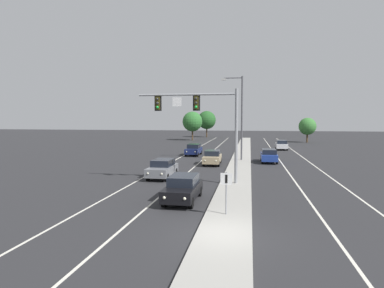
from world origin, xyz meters
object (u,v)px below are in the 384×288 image
Objects in this scene: car_oncoming_black at (183,188)px; car_oncoming_navy at (194,149)px; median_sign_post at (226,187)px; car_oncoming_tan at (212,157)px; tree_far_right_a at (307,126)px; overhead_signal_mast at (204,115)px; car_receding_white at (281,145)px; car_receding_blue at (269,155)px; tree_far_left_c at (192,122)px; tree_far_left_a at (207,120)px; street_lamp_median at (240,113)px; car_oncoming_grey at (163,168)px.

car_oncoming_black is 25.35m from car_oncoming_navy.
median_sign_post is 0.49× the size of car_oncoming_tan.
tree_far_right_a is (16.26, 53.98, 2.68)m from car_oncoming_black.
car_receding_white is at bearing 74.00° from overhead_signal_mast.
car_oncoming_black is 20.27m from car_receding_blue.
median_sign_post is 0.49× the size of car_oncoming_navy.
car_oncoming_black is 0.65× the size of tree_far_left_c.
car_receding_white is (9.27, 19.58, 0.00)m from car_oncoming_tan.
car_oncoming_navy is 0.99× the size of car_receding_white.
car_receding_blue is at bearing -100.11° from car_receding_white.
car_oncoming_navy is at bearing -84.70° from tree_far_left_a.
street_lamp_median is (2.34, 14.42, 0.44)m from overhead_signal_mast.
car_oncoming_black is (-0.49, -5.51, -4.53)m from overhead_signal_mast.
overhead_signal_mast is at bearing -78.97° from tree_far_left_c.
car_oncoming_tan is (-2.88, -3.57, -4.97)m from street_lamp_median.
tree_far_right_a reaches higher than car_receding_blue.
tree_far_left_a is 29.52m from tree_far_right_a.
tree_far_left_a reaches higher than car_receding_white.
street_lamp_median is 2.23× the size of car_oncoming_navy.
tree_far_left_a reaches higher than car_oncoming_grey.
overhead_signal_mast is 51.01m from tree_far_right_a.
car_oncoming_navy is (-3.62, 8.73, 0.00)m from car_oncoming_tan.
car_oncoming_grey is at bearing 114.21° from car_oncoming_black.
tree_far_right_a is (16.31, 37.63, 2.68)m from car_oncoming_tan.
street_lamp_median is at bearing -71.51° from tree_far_left_c.
car_oncoming_tan is at bearing -76.85° from tree_far_left_c.
car_oncoming_tan is 6.95m from car_receding_blue.
street_lamp_median is 2.24× the size of car_receding_blue.
car_oncoming_navy and car_receding_blue have the same top height.
median_sign_post is 0.49× the size of car_oncoming_grey.
car_oncoming_grey is 49.82m from tree_far_left_c.
street_lamp_median reaches higher than tree_far_left_c.
median_sign_post is 0.49× the size of car_oncoming_black.
car_oncoming_navy and car_receding_white have the same top height.
car_oncoming_navy is 0.65× the size of tree_far_left_c.
street_lamp_median reaches higher than tree_far_right_a.
tree_far_right_a is (15.77, 48.47, -1.86)m from overhead_signal_mast.
car_oncoming_black is 37.09m from car_receding_white.
car_oncoming_navy is (-6.51, 5.16, -4.97)m from street_lamp_median.
tree_far_left_a reaches higher than car_oncoming_tan.
tree_far_left_a is 1.07× the size of tree_far_left_c.
car_oncoming_grey is at bearing -89.00° from car_oncoming_navy.
car_oncoming_navy is (-4.17, 19.57, -4.53)m from overhead_signal_mast.
tree_far_left_a is at bearing 83.57° from tree_far_left_c.
overhead_signal_mast reaches higher than car_receding_blue.
tree_far_left_c is 1.28× the size of tree_far_right_a.
overhead_signal_mast reaches higher than car_oncoming_navy.
car_oncoming_navy is (-3.68, 25.08, 0.00)m from car_oncoming_black.
median_sign_post is at bearing -89.91° from street_lamp_median.
tree_far_left_a is (-10.79, 73.70, 3.21)m from median_sign_post.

